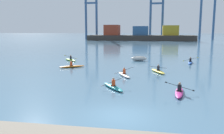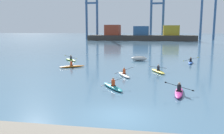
{
  "view_description": "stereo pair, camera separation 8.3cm",
  "coord_description": "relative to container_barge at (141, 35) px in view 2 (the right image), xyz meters",
  "views": [
    {
      "loc": [
        1.73,
        -12.61,
        4.84
      ],
      "look_at": [
        -2.81,
        13.93,
        0.6
      ],
      "focal_mm": 37.17,
      "sensor_mm": 36.0,
      "label": 1
    },
    {
      "loc": [
        1.81,
        -12.59,
        4.84
      ],
      "look_at": [
        -2.81,
        13.93,
        0.6
      ],
      "focal_mm": 37.17,
      "sensor_mm": 36.0,
      "label": 2
    }
  ],
  "objects": [
    {
      "name": "kayak_white",
      "position": [
        2.87,
        -93.32,
        -2.4
      ],
      "size": [
        2.03,
        3.33,
        0.99
      ],
      "color": "silver",
      "rests_on": "ground"
    },
    {
      "name": "kayak_lime",
      "position": [
        -7.19,
        -82.1,
        -2.4
      ],
      "size": [
        2.87,
        2.78,
        1.02
      ],
      "color": "#7ABC2D",
      "rests_on": "ground"
    },
    {
      "name": "capsized_dinghy",
      "position": [
        3.75,
        -80.26,
        -2.22
      ],
      "size": [
        2.73,
        1.46,
        0.76
      ],
      "color": "beige",
      "rests_on": "ground"
    },
    {
      "name": "gantry_crane_east_mid",
      "position": [
        34.64,
        14.68,
        16.19
      ],
      "size": [
        8.03,
        20.06,
        37.97
      ],
      "color": "#335684",
      "rests_on": "ground"
    },
    {
      "name": "kayak_yellow",
      "position": [
        6.54,
        -90.52,
        -2.4
      ],
      "size": [
        2.11,
        3.36,
        0.95
      ],
      "color": "yellow",
      "rests_on": "ground"
    },
    {
      "name": "kayak_blue",
      "position": [
        11.52,
        -81.87,
        -2.4
      ],
      "size": [
        2.18,
        3.45,
        0.98
      ],
      "color": "#2856B2",
      "rests_on": "ground"
    },
    {
      "name": "kayak_orange",
      "position": [
        -4.62,
        -88.73,
        -2.4
      ],
      "size": [
        3.19,
        2.33,
        1.04
      ],
      "color": "orange",
      "rests_on": "ground"
    },
    {
      "name": "gantry_crane_west",
      "position": [
        -27.07,
        6.53,
        13.53
      ],
      "size": [
        7.13,
        17.72,
        33.39
      ],
      "color": "#335684",
      "rests_on": "ground"
    },
    {
      "name": "container_barge",
      "position": [
        0.0,
        0.0,
        0.0
      ],
      "size": [
        52.55,
        11.61,
        7.65
      ],
      "color": "#38332D",
      "rests_on": "ground"
    },
    {
      "name": "kayak_magenta",
      "position": [
        7.93,
        -99.76,
        -2.4
      ],
      "size": [
        2.22,
        3.45,
        0.95
      ],
      "color": "#C13384",
      "rests_on": "ground"
    },
    {
      "name": "ground_plane",
      "position": [
        4.01,
        -105.12,
        -2.57
      ],
      "size": [
        800.0,
        800.0,
        0.0
      ],
      "primitive_type": "plane",
      "color": "#476B84"
    },
    {
      "name": "gantry_crane_west_mid",
      "position": [
        7.88,
        10.13,
        13.32
      ],
      "size": [
        7.55,
        18.36,
        32.95
      ],
      "color": "#335684",
      "rests_on": "ground"
    },
    {
      "name": "kayak_teal",
      "position": [
        2.61,
        -98.91,
        -2.4
      ],
      "size": [
        2.45,
        3.12,
        0.97
      ],
      "color": "teal",
      "rests_on": "ground"
    }
  ]
}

